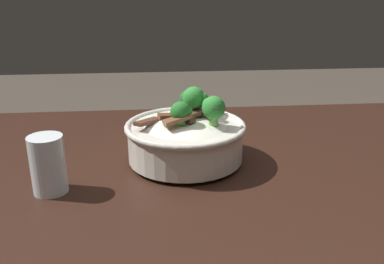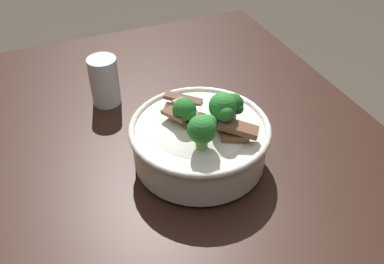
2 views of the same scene
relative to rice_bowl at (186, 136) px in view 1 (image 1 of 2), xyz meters
The scene contains 3 objects.
dining_table 0.21m from the rice_bowl, 51.93° to the right, with size 1.25×0.92×0.83m.
rice_bowl is the anchor object (origin of this frame).
drinking_glass 0.27m from the rice_bowl, 156.44° to the right, with size 0.06×0.06×0.10m.
Camera 1 is at (-0.12, -0.69, 1.18)m, focal length 38.37 mm.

